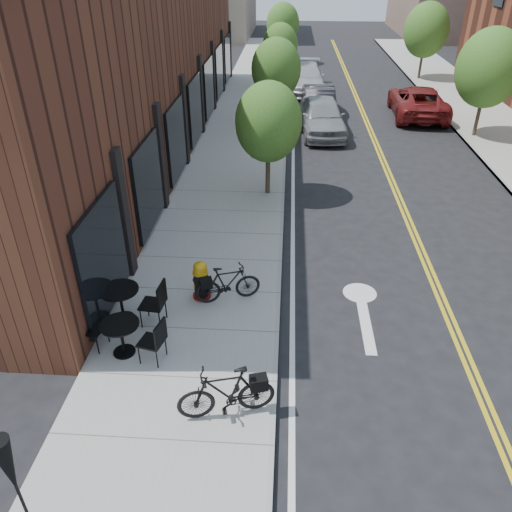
{
  "coord_description": "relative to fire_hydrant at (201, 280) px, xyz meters",
  "views": [
    {
      "loc": [
        0.04,
        -7.11,
        7.41
      ],
      "look_at": [
        -0.63,
        3.28,
        1.0
      ],
      "focal_mm": 35.0,
      "sensor_mm": 36.0,
      "label": 1
    }
  ],
  "objects": [
    {
      "name": "parked_car_c",
      "position": [
        2.94,
        21.63,
        0.17
      ],
      "size": [
        2.24,
        5.4,
        1.56
      ],
      "primitive_type": "imported",
      "rotation": [
        0.0,
        0.0,
        0.01
      ],
      "color": "#BCBCC1",
      "rests_on": "ground"
    },
    {
      "name": "tree_near_b",
      "position": [
        1.33,
        14.28,
        2.11
      ],
      "size": [
        2.3,
        2.3,
        3.98
      ],
      "color": "#382B1E",
      "rests_on": "sidewalk_near"
    },
    {
      "name": "tree_far_c",
      "position": [
        10.53,
        25.28,
        2.45
      ],
      "size": [
        2.8,
        2.8,
        4.62
      ],
      "color": "#382B1E",
      "rests_on": "sidewalk_far"
    },
    {
      "name": "sidewalk_near",
      "position": [
        -0.07,
        7.28,
        -0.55
      ],
      "size": [
        4.0,
        70.0,
        0.12
      ],
      "primitive_type": "cube",
      "color": "#9E9B93",
      "rests_on": "ground"
    },
    {
      "name": "tree_near_a",
      "position": [
        1.33,
        6.28,
        2.0
      ],
      "size": [
        2.2,
        2.2,
        3.81
      ],
      "color": "#382B1E",
      "rests_on": "sidewalk_near"
    },
    {
      "name": "parked_car_b",
      "position": [
        3.53,
        16.4,
        0.11
      ],
      "size": [
        1.76,
        4.44,
        1.44
      ],
      "primitive_type": "imported",
      "rotation": [
        0.0,
        0.0,
        0.06
      ],
      "color": "black",
      "rests_on": "ground"
    },
    {
      "name": "parked_car_a",
      "position": [
        3.53,
        13.42,
        0.21
      ],
      "size": [
        2.27,
        4.94,
        1.64
      ],
      "primitive_type": "imported",
      "rotation": [
        0.0,
        0.0,
        0.07
      ],
      "color": "gray",
      "rests_on": "ground"
    },
    {
      "name": "tree_near_c",
      "position": [
        1.33,
        22.28,
        1.92
      ],
      "size": [
        2.1,
        2.1,
        3.67
      ],
      "color": "#382B1E",
      "rests_on": "sidewalk_near"
    },
    {
      "name": "building_near",
      "position": [
        -4.57,
        11.28,
        2.89
      ],
      "size": [
        5.0,
        28.0,
        7.0
      ],
      "primitive_type": "cube",
      "color": "#492417",
      "rests_on": "ground"
    },
    {
      "name": "patio_umbrella",
      "position": [
        -1.35,
        -6.16,
        1.18
      ],
      "size": [
        0.38,
        0.38,
        2.32
      ],
      "color": "black",
      "rests_on": "sidewalk_near"
    },
    {
      "name": "ground",
      "position": [
        1.93,
        -2.72,
        -0.61
      ],
      "size": [
        120.0,
        120.0,
        0.0
      ],
      "primitive_type": "plane",
      "color": "black",
      "rests_on": "ground"
    },
    {
      "name": "parked_car_far",
      "position": [
        8.58,
        16.61,
        0.16
      ],
      "size": [
        2.78,
        5.6,
        1.53
      ],
      "primitive_type": "imported",
      "rotation": [
        0.0,
        0.0,
        3.1
      ],
      "color": "maroon",
      "rests_on": "ground"
    },
    {
      "name": "bicycle_left",
      "position": [
        1.03,
        -3.57,
        0.05
      ],
      "size": [
        1.86,
        0.95,
        1.08
      ],
      "primitive_type": "imported",
      "rotation": [
        0.0,
        0.0,
        -1.31
      ],
      "color": "black",
      "rests_on": "sidewalk_near"
    },
    {
      "name": "bistro_set_b",
      "position": [
        -1.67,
        -0.98,
        0.06
      ],
      "size": [
        2.05,
        0.96,
        1.09
      ],
      "rotation": [
        0.0,
        0.0,
        -0.11
      ],
      "color": "black",
      "rests_on": "sidewalk_near"
    },
    {
      "name": "bistro_set_c",
      "position": [
        -1.33,
        -2.09,
        0.02
      ],
      "size": [
        1.92,
        0.97,
        1.01
      ],
      "rotation": [
        0.0,
        0.0,
        -0.24
      ],
      "color": "black",
      "rests_on": "sidewalk_near"
    },
    {
      "name": "tree_near_d",
      "position": [
        1.33,
        30.28,
        2.18
      ],
      "size": [
        2.4,
        2.4,
        4.11
      ],
      "color": "#382B1E",
      "rests_on": "sidewalk_near"
    },
    {
      "name": "tree_far_b",
      "position": [
        10.53,
        13.28,
        2.45
      ],
      "size": [
        2.8,
        2.8,
        4.62
      ],
      "color": "#382B1E",
      "rests_on": "sidewalk_far"
    },
    {
      "name": "bicycle_right",
      "position": [
        0.67,
        -0.09,
        -0.01
      ],
      "size": [
        1.65,
        0.94,
        0.96
      ],
      "primitive_type": "imported",
      "rotation": [
        0.0,
        0.0,
        1.9
      ],
      "color": "black",
      "rests_on": "sidewalk_near"
    },
    {
      "name": "fire_hydrant",
      "position": [
        0.0,
        0.0,
        0.0
      ],
      "size": [
        0.55,
        0.55,
        1.03
      ],
      "rotation": [
        0.0,
        0.0,
        -0.25
      ],
      "color": "maroon",
      "rests_on": "sidewalk_near"
    }
  ]
}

